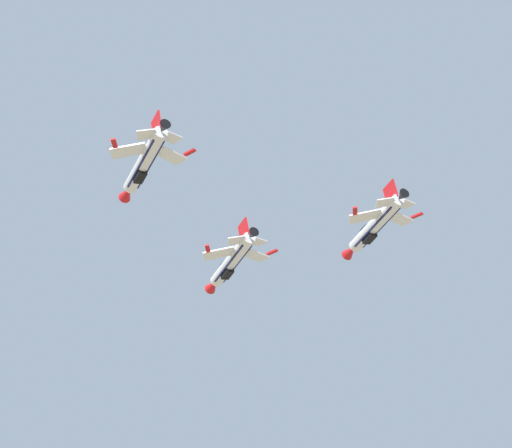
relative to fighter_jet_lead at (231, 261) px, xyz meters
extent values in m
cylinder|color=white|center=(0.07, -0.27, 0.00)|extent=(4.43, 12.07, 1.70)
cube|color=#191E4C|center=(0.15, -0.25, -0.46)|extent=(3.79, 10.15, 0.66)
cone|color=red|center=(-1.59, 6.68, 0.00)|extent=(2.08, 2.70, 1.56)
cone|color=black|center=(1.63, -6.84, 0.00)|extent=(1.69, 1.87, 1.36)
ellipsoid|color=#192333|center=(-0.66, 2.27, 0.62)|extent=(1.99, 3.41, 1.28)
cube|color=black|center=(-0.29, 1.86, -0.80)|extent=(1.71, 2.43, 1.03)
cube|color=white|center=(-2.02, -2.53, -0.57)|extent=(4.51, 2.89, 0.97)
cube|color=red|center=(-3.77, -4.10, -0.96)|extent=(0.98, 1.69, 0.34)
cube|color=white|center=(2.97, -1.35, 0.40)|extent=(4.38, 4.18, 0.97)
cube|color=red|center=(5.24, -1.95, 0.78)|extent=(1.50, 1.59, 0.34)
cube|color=white|center=(-0.21, -5.58, -0.29)|extent=(2.42, 2.01, 0.56)
cube|color=white|center=(2.71, -4.89, 0.28)|extent=(2.77, 2.66, 0.56)
cube|color=red|center=(0.85, -5.02, 1.77)|extent=(1.26, 2.69, 2.59)
cylinder|color=white|center=(-13.25, -17.87, 1.82)|extent=(4.43, 12.07, 1.70)
cube|color=#191E4C|center=(-13.18, -17.85, 1.36)|extent=(3.78, 10.15, 0.63)
cone|color=red|center=(-14.91, -10.91, 1.82)|extent=(2.08, 2.70, 1.56)
cone|color=black|center=(-11.69, -24.43, 1.82)|extent=(1.69, 1.87, 1.36)
ellipsoid|color=#192333|center=(-13.96, -15.32, 2.45)|extent=(1.97, 3.41, 1.26)
cube|color=black|center=(-13.63, -15.73, 1.02)|extent=(1.70, 2.42, 1.01)
cube|color=white|center=(-15.35, -20.13, 1.32)|extent=(4.52, 2.89, 0.87)
cube|color=red|center=(-17.11, -21.70, 0.98)|extent=(0.97, 1.69, 0.33)
cube|color=white|center=(-10.33, -18.94, 2.15)|extent=(4.39, 4.19, 0.87)
cube|color=red|center=(-8.06, -19.54, 2.49)|extent=(1.50, 1.59, 0.33)
cube|color=white|center=(-13.53, -23.18, 1.57)|extent=(2.43, 2.01, 0.51)
cube|color=white|center=(-10.61, -22.48, 2.06)|extent=(2.78, 2.66, 0.51)
cube|color=red|center=(-12.42, -22.60, 3.61)|extent=(1.20, 2.67, 2.60)
cylinder|color=white|center=(17.77, -9.15, 2.00)|extent=(4.43, 12.07, 1.70)
cube|color=#191E4C|center=(17.85, -9.13, 1.55)|extent=(3.79, 10.15, 0.67)
cone|color=red|center=(16.11, -2.19, 2.00)|extent=(2.08, 2.70, 1.56)
cone|color=black|center=(19.33, -15.71, 2.00)|extent=(1.69, 1.87, 1.36)
ellipsoid|color=#192333|center=(17.04, -6.61, 2.63)|extent=(1.99, 3.41, 1.29)
cube|color=black|center=(17.41, -7.01, 1.21)|extent=(1.71, 2.43, 1.03)
cube|color=white|center=(15.69, -11.41, 1.43)|extent=(4.51, 2.89, 0.99)
cube|color=red|center=(13.94, -12.97, 1.03)|extent=(0.98, 1.69, 0.34)
cube|color=white|center=(20.67, -10.22, 2.42)|extent=(4.38, 4.18, 0.99)
cube|color=red|center=(22.94, -10.83, 2.81)|extent=(1.50, 1.59, 0.34)
cube|color=white|center=(17.49, -14.45, 1.72)|extent=(2.42, 2.01, 0.57)
cube|color=white|center=(20.40, -13.76, 2.29)|extent=(2.77, 2.65, 0.57)
cube|color=red|center=(18.54, -13.89, 3.78)|extent=(1.27, 2.69, 2.59)
camera|label=1|loc=(-17.08, -119.37, -75.63)|focal=74.07mm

